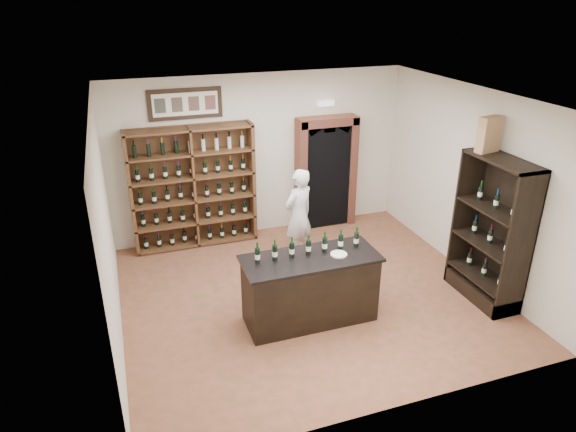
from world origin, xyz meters
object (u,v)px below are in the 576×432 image
object	(u,v)px
side_cabinet	(489,252)
tasting_counter	(310,289)
shopkeeper	(299,215)
wine_shelf	(193,187)
counter_bottle_0	(257,255)
wine_crate	(489,134)

from	to	relation	value
side_cabinet	tasting_counter	bearing A→B (deg)	173.72
side_cabinet	shopkeeper	size ratio (longest dim) A/B	1.34
wine_shelf	side_cabinet	size ratio (longest dim) A/B	1.00
side_cabinet	counter_bottle_0	bearing A→B (deg)	173.51
tasting_counter	counter_bottle_0	size ratio (longest dim) A/B	6.27
wine_shelf	tasting_counter	world-z (taller)	wine_shelf
wine_crate	shopkeeper	bearing A→B (deg)	130.42
tasting_counter	side_cabinet	xyz separation A→B (m)	(2.72, -0.30, 0.26)
wine_crate	tasting_counter	bearing A→B (deg)	168.95
wine_shelf	tasting_counter	bearing A→B (deg)	-69.44
wine_crate	side_cabinet	bearing A→B (deg)	-94.75
tasting_counter	side_cabinet	size ratio (longest dim) A/B	0.85
counter_bottle_0	side_cabinet	xyz separation A→B (m)	(3.44, -0.39, -0.35)
side_cabinet	shopkeeper	bearing A→B (deg)	137.84
wine_crate	counter_bottle_0	bearing A→B (deg)	167.17
wine_shelf	counter_bottle_0	bearing A→B (deg)	-82.38
wine_shelf	counter_bottle_0	world-z (taller)	wine_shelf
wine_shelf	counter_bottle_0	distance (m)	2.87
shopkeeper	counter_bottle_0	bearing A→B (deg)	29.84
counter_bottle_0	tasting_counter	bearing A→B (deg)	-7.26
wine_shelf	wine_crate	distance (m)	4.94
wine_shelf	shopkeeper	size ratio (longest dim) A/B	1.34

